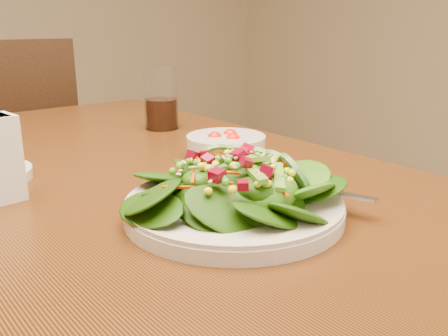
% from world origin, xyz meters
% --- Properties ---
extents(dining_table, '(0.90, 1.40, 0.75)m').
position_xyz_m(dining_table, '(0.00, 0.00, 0.65)').
color(dining_table, '#5D3214').
rests_on(dining_table, ground_plane).
extents(chair_far, '(0.50, 0.50, 0.93)m').
position_xyz_m(chair_far, '(0.14, 1.01, 0.49)').
color(chair_far, black).
rests_on(chair_far, ground_plane).
extents(salad_plate, '(0.28, 0.28, 0.08)m').
position_xyz_m(salad_plate, '(0.09, -0.23, 0.78)').
color(salad_plate, beige).
rests_on(salad_plate, dining_table).
extents(tomato_bowl, '(0.14, 0.14, 0.05)m').
position_xyz_m(tomato_bowl, '(0.25, -0.00, 0.77)').
color(tomato_bowl, beige).
rests_on(tomato_bowl, dining_table).
extents(drinking_glass, '(0.08, 0.08, 0.14)m').
position_xyz_m(drinking_glass, '(0.29, 0.28, 0.81)').
color(drinking_glass, silver).
rests_on(drinking_glass, dining_table).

